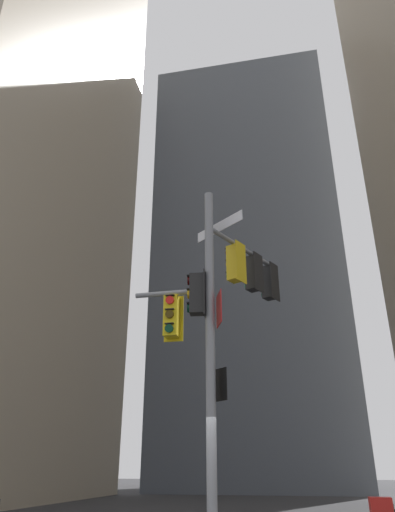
# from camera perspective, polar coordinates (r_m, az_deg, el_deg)

# --- Properties ---
(building_mid_block) EXTENTS (13.94, 13.94, 33.83)m
(building_mid_block) POSITION_cam_1_polar(r_m,az_deg,el_deg) (40.95, 6.58, -1.81)
(building_mid_block) COLOR #4C5460
(building_mid_block) RESTS_ON ground
(signal_pole_assembly) EXTENTS (3.49, 3.33, 8.14)m
(signal_pole_assembly) POSITION_cam_1_polar(r_m,az_deg,el_deg) (12.08, 2.97, -6.02)
(signal_pole_assembly) COLOR gray
(signal_pole_assembly) RESTS_ON ground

